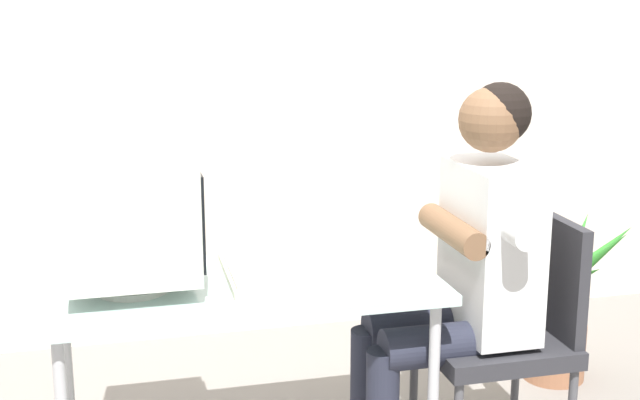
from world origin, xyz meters
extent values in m
cube|color=beige|center=(0.30, 1.40, 1.50)|extent=(8.00, 0.10, 3.00)
cylinder|color=#B7B7BC|center=(-0.56, 0.24, 0.34)|extent=(0.04, 0.04, 0.69)
cylinder|color=#B7B7BC|center=(0.56, 0.24, 0.34)|extent=(0.04, 0.04, 0.69)
cube|color=silver|center=(0.00, 0.00, 0.70)|extent=(1.25, 0.61, 0.03)
cylinder|color=silver|center=(-0.34, -0.01, 0.73)|extent=(0.22, 0.22, 0.02)
cylinder|color=silver|center=(-0.34, -0.01, 0.76)|extent=(0.06, 0.06, 0.03)
cube|color=silver|center=(-0.34, -0.01, 0.95)|extent=(0.39, 0.39, 0.36)
cube|color=black|center=(-0.14, -0.01, 0.95)|extent=(0.01, 0.33, 0.29)
cube|color=beige|center=(0.03, 0.04, 0.73)|extent=(0.17, 0.45, 0.02)
cube|color=beige|center=(0.03, 0.04, 0.75)|extent=(0.14, 0.40, 0.01)
cylinder|color=#4C4C51|center=(0.65, 0.16, 0.21)|extent=(0.03, 0.03, 0.41)
cylinder|color=#4C4C51|center=(1.05, 0.16, 0.21)|extent=(0.03, 0.03, 0.41)
cube|color=#2D2D33|center=(0.85, -0.05, 0.44)|extent=(0.47, 0.47, 0.06)
cube|color=#2D2D33|center=(1.06, -0.05, 0.68)|extent=(0.04, 0.42, 0.40)
cube|color=silver|center=(0.83, -0.05, 0.78)|extent=(0.22, 0.40, 0.57)
sphere|color=brown|center=(0.81, -0.05, 1.21)|extent=(0.21, 0.21, 0.21)
sphere|color=black|center=(0.84, -0.05, 1.23)|extent=(0.20, 0.20, 0.20)
cylinder|color=#262838|center=(0.63, -0.14, 0.49)|extent=(0.40, 0.14, 0.14)
cylinder|color=#262838|center=(0.63, 0.04, 0.49)|extent=(0.40, 0.14, 0.14)
cylinder|color=#262838|center=(0.43, 0.04, 0.25)|extent=(0.11, 0.11, 0.49)
cylinder|color=silver|center=(0.81, -0.28, 0.90)|extent=(0.09, 0.14, 0.09)
cylinder|color=silver|center=(0.81, 0.18, 0.90)|extent=(0.09, 0.14, 0.09)
cylinder|color=brown|center=(0.69, -0.05, 0.85)|extent=(0.09, 0.40, 0.09)
cylinder|color=#9E6647|center=(1.41, 0.51, 0.12)|extent=(0.26, 0.26, 0.24)
cylinder|color=brown|center=(1.41, 0.51, 0.33)|extent=(0.04, 0.04, 0.16)
cone|color=#30812C|center=(1.55, 0.49, 0.52)|extent=(0.39, 0.13, 0.34)
cone|color=#30812C|center=(1.52, 0.59, 0.52)|extent=(0.33, 0.29, 0.37)
cone|color=#30812C|center=(1.44, 0.64, 0.53)|extent=(0.13, 0.37, 0.36)
cone|color=#30812C|center=(1.30, 0.60, 0.51)|extent=(0.35, 0.31, 0.34)
cone|color=#30812C|center=(1.26, 0.52, 0.49)|extent=(0.42, 0.12, 0.29)
cone|color=#30812C|center=(1.29, 0.41, 0.48)|extent=(0.34, 0.35, 0.30)
cone|color=#30812C|center=(1.40, 0.36, 0.49)|extent=(0.11, 0.42, 0.29)
cone|color=#30812C|center=(1.49, 0.41, 0.53)|extent=(0.26, 0.32, 0.39)
camera|label=1|loc=(-0.43, -2.68, 1.64)|focal=50.30mm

